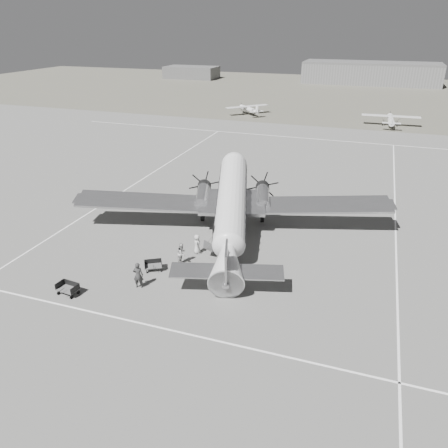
{
  "coord_description": "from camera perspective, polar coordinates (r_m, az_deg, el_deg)",
  "views": [
    {
      "loc": [
        8.82,
        -34.15,
        17.9
      ],
      "look_at": [
        -2.31,
        -2.04,
        2.2
      ],
      "focal_mm": 35.0,
      "sensor_mm": 36.0,
      "label": 1
    }
  ],
  "objects": [
    {
      "name": "ground_crew",
      "position": [
        32.89,
        -11.15,
        -6.58
      ],
      "size": [
        0.86,
        0.67,
        2.07
      ],
      "primitive_type": "imported",
      "rotation": [
        0.0,
        0.0,
        3.41
      ],
      "color": "#2E2E2E",
      "rests_on": "ground"
    },
    {
      "name": "light_plane_right",
      "position": [
        90.46,
        20.91,
        12.53
      ],
      "size": [
        11.04,
        9.1,
        2.22
      ],
      "primitive_type": null,
      "rotation": [
        0.0,
        0.0,
        0.04
      ],
      "color": "silver",
      "rests_on": "ground"
    },
    {
      "name": "baggage_cart_near",
      "position": [
        35.15,
        -9.22,
        -5.41
      ],
      "size": [
        1.76,
        1.61,
        0.82
      ],
      "primitive_type": null,
      "rotation": [
        0.0,
        0.0,
        0.53
      ],
      "color": "#545454",
      "rests_on": "ground"
    },
    {
      "name": "baggage_cart_far",
      "position": [
        33.75,
        -19.73,
        -7.99
      ],
      "size": [
        1.69,
        1.28,
        0.89
      ],
      "primitive_type": null,
      "rotation": [
        0.0,
        0.0,
        -0.11
      ],
      "color": "#545454",
      "rests_on": "ground"
    },
    {
      "name": "hangar_main",
      "position": [
        154.88,
        18.58,
        18.2
      ],
      "size": [
        42.0,
        14.0,
        6.6
      ],
      "color": "slate",
      "rests_on": "ground"
    },
    {
      "name": "ramp_agent",
      "position": [
        35.57,
        -5.53,
        -3.85
      ],
      "size": [
        0.74,
        0.93,
        1.83
      ],
      "primitive_type": "imported",
      "rotation": [
        0.0,
        0.0,
        1.52
      ],
      "color": "#A9A9A7",
      "rests_on": "ground"
    },
    {
      "name": "light_plane_left",
      "position": [
        96.21,
        3.19,
        14.66
      ],
      "size": [
        12.55,
        12.54,
        2.03
      ],
      "primitive_type": null,
      "rotation": [
        0.0,
        0.0,
        0.78
      ],
      "color": "silver",
      "rests_on": "ground"
    },
    {
      "name": "taxi_line_near",
      "position": [
        28.36,
        -3.62,
        -14.4
      ],
      "size": [
        60.0,
        0.15,
        0.01
      ],
      "primitive_type": "cube",
      "color": "white",
      "rests_on": "ground"
    },
    {
      "name": "taxi_line_left",
      "position": [
        54.67,
        -11.53,
        5.18
      ],
      "size": [
        0.15,
        60.0,
        0.01
      ],
      "primitive_type": "cube",
      "color": "white",
      "rests_on": "ground"
    },
    {
      "name": "taxi_line_right",
      "position": [
        38.68,
        21.59,
        -4.67
      ],
      "size": [
        0.15,
        80.0,
        0.01
      ],
      "primitive_type": "cube",
      "color": "white",
      "rests_on": "ground"
    },
    {
      "name": "grass_infield",
      "position": [
        130.68,
        15.7,
        16.06
      ],
      "size": [
        260.0,
        90.0,
        0.01
      ],
      "primitive_type": "cube",
      "color": "#58554A",
      "rests_on": "ground"
    },
    {
      "name": "dc3_airliner",
      "position": [
        38.9,
        0.97,
        2.05
      ],
      "size": [
        34.65,
        28.38,
        5.72
      ],
      "primitive_type": null,
      "rotation": [
        0.0,
        0.0,
        0.28
      ],
      "color": "#B0B0B2",
      "rests_on": "ground"
    },
    {
      "name": "passenger",
      "position": [
        37.06,
        -3.54,
        -2.63
      ],
      "size": [
        0.75,
        0.96,
        1.72
      ],
      "primitive_type": "imported",
      "rotation": [
        0.0,
        0.0,
        1.84
      ],
      "color": "beige",
      "rests_on": "ground"
    },
    {
      "name": "taxi_line_horizon",
      "position": [
        76.78,
        12.21,
        10.77
      ],
      "size": [
        90.0,
        0.15,
        0.01
      ],
      "primitive_type": "cube",
      "color": "white",
      "rests_on": "ground"
    },
    {
      "name": "shed_secondary",
      "position": [
        163.0,
        -4.26,
        19.14
      ],
      "size": [
        18.0,
        10.0,
        4.0
      ],
      "primitive_type": "cube",
      "color": "#545454",
      "rests_on": "ground"
    },
    {
      "name": "ground",
      "position": [
        39.55,
        4.14,
        -2.18
      ],
      "size": [
        260.0,
        260.0,
        0.0
      ],
      "primitive_type": "plane",
      "color": "slate",
      "rests_on": "ground"
    }
  ]
}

